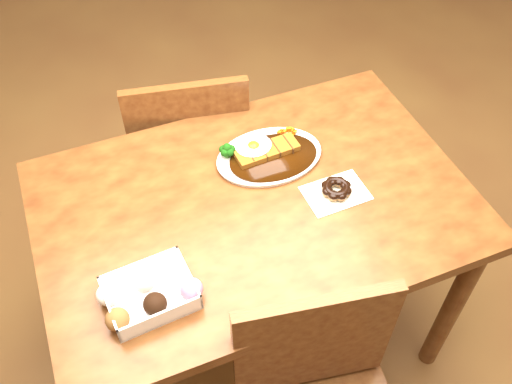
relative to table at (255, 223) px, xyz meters
name	(u,v)px	position (x,y,z in m)	size (l,w,h in m)	color
ground	(255,328)	(0.00, 0.00, -0.65)	(6.00, 6.00, 0.00)	brown
table	(255,223)	(0.00, 0.00, 0.00)	(1.20, 0.80, 0.75)	#441E0D
chair_far	(190,149)	(-0.04, 0.54, -0.17)	(0.49, 0.49, 0.87)	#441E0D
katsu_curry_plate	(267,154)	(0.10, 0.14, 0.11)	(0.32, 0.23, 0.06)	white
donut_box	(148,294)	(-0.35, -0.20, 0.13)	(0.25, 0.17, 0.06)	white
pon_de_ring	(336,189)	(0.22, -0.06, 0.12)	(0.18, 0.13, 0.03)	silver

